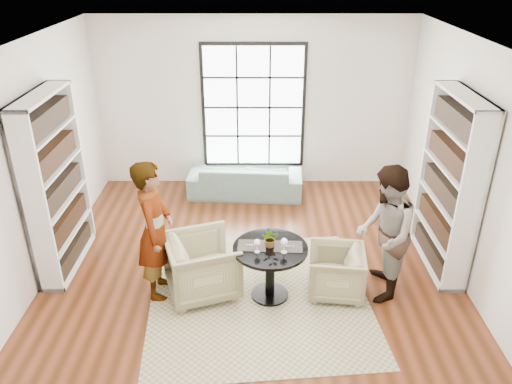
{
  "coord_description": "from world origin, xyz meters",
  "views": [
    {
      "loc": [
        0.06,
        -5.54,
        3.97
      ],
      "look_at": [
        0.05,
        0.4,
        1.05
      ],
      "focal_mm": 35.0,
      "sensor_mm": 36.0,
      "label": 1
    }
  ],
  "objects_px": {
    "armchair_right": "(336,272)",
    "flower_centerpiece": "(271,238)",
    "pedestal_table": "(270,261)",
    "armchair_left": "(202,266)",
    "wine_glass_right": "(284,242)",
    "person_left": "(155,231)",
    "person_right": "(385,234)",
    "wine_glass_left": "(257,243)",
    "sofa": "(245,179)"
  },
  "relations": [
    {
      "from": "armchair_right",
      "to": "flower_centerpiece",
      "type": "height_order",
      "value": "flower_centerpiece"
    },
    {
      "from": "pedestal_table",
      "to": "flower_centerpiece",
      "type": "xyz_separation_m",
      "value": [
        0.0,
        0.02,
        0.31
      ]
    },
    {
      "from": "armchair_left",
      "to": "wine_glass_right",
      "type": "distance_m",
      "value": 1.13
    },
    {
      "from": "person_left",
      "to": "wine_glass_right",
      "type": "distance_m",
      "value": 1.57
    },
    {
      "from": "person_right",
      "to": "wine_glass_right",
      "type": "height_order",
      "value": "person_right"
    },
    {
      "from": "pedestal_table",
      "to": "wine_glass_left",
      "type": "bearing_deg",
      "value": -146.51
    },
    {
      "from": "wine_glass_right",
      "to": "wine_glass_left",
      "type": "bearing_deg",
      "value": 178.58
    },
    {
      "from": "armchair_right",
      "to": "person_right",
      "type": "height_order",
      "value": "person_right"
    },
    {
      "from": "person_left",
      "to": "flower_centerpiece",
      "type": "xyz_separation_m",
      "value": [
        1.4,
        -0.07,
        -0.06
      ]
    },
    {
      "from": "person_right",
      "to": "armchair_right",
      "type": "bearing_deg",
      "value": -79.59
    },
    {
      "from": "sofa",
      "to": "armchair_left",
      "type": "height_order",
      "value": "armchair_left"
    },
    {
      "from": "pedestal_table",
      "to": "person_left",
      "type": "height_order",
      "value": "person_left"
    },
    {
      "from": "sofa",
      "to": "armchair_left",
      "type": "xyz_separation_m",
      "value": [
        -0.48,
        -2.81,
        0.1
      ]
    },
    {
      "from": "wine_glass_left",
      "to": "armchair_right",
      "type": "bearing_deg",
      "value": 10.43
    },
    {
      "from": "pedestal_table",
      "to": "person_left",
      "type": "relative_size",
      "value": 0.5
    },
    {
      "from": "person_right",
      "to": "flower_centerpiece",
      "type": "height_order",
      "value": "person_right"
    },
    {
      "from": "wine_glass_left",
      "to": "person_left",
      "type": "bearing_deg",
      "value": 170.77
    },
    {
      "from": "sofa",
      "to": "armchair_right",
      "type": "distance_m",
      "value": 3.07
    },
    {
      "from": "wine_glass_left",
      "to": "wine_glass_right",
      "type": "relative_size",
      "value": 0.91
    },
    {
      "from": "sofa",
      "to": "wine_glass_left",
      "type": "xyz_separation_m",
      "value": [
        0.21,
        -3.01,
        0.56
      ]
    },
    {
      "from": "pedestal_table",
      "to": "armchair_left",
      "type": "relative_size",
      "value": 1.06
    },
    {
      "from": "armchair_left",
      "to": "person_right",
      "type": "bearing_deg",
      "value": -109.58
    },
    {
      "from": "person_left",
      "to": "pedestal_table",
      "type": "bearing_deg",
      "value": -94.45
    },
    {
      "from": "armchair_left",
      "to": "flower_centerpiece",
      "type": "height_order",
      "value": "flower_centerpiece"
    },
    {
      "from": "armchair_right",
      "to": "person_left",
      "type": "distance_m",
      "value": 2.3
    },
    {
      "from": "wine_glass_right",
      "to": "flower_centerpiece",
      "type": "xyz_separation_m",
      "value": [
        -0.16,
        0.14,
        -0.02
      ]
    },
    {
      "from": "sofa",
      "to": "armchair_left",
      "type": "bearing_deg",
      "value": 83.91
    },
    {
      "from": "armchair_right",
      "to": "flower_centerpiece",
      "type": "xyz_separation_m",
      "value": [
        -0.82,
        -0.05,
        0.53
      ]
    },
    {
      "from": "pedestal_table",
      "to": "armchair_right",
      "type": "distance_m",
      "value": 0.86
    },
    {
      "from": "wine_glass_left",
      "to": "flower_centerpiece",
      "type": "xyz_separation_m",
      "value": [
        0.16,
        0.13,
        -0.01
      ]
    },
    {
      "from": "wine_glass_right",
      "to": "armchair_left",
      "type": "bearing_deg",
      "value": 168.24
    },
    {
      "from": "person_left",
      "to": "wine_glass_right",
      "type": "height_order",
      "value": "person_left"
    },
    {
      "from": "pedestal_table",
      "to": "flower_centerpiece",
      "type": "height_order",
      "value": "flower_centerpiece"
    },
    {
      "from": "armchair_right",
      "to": "wine_glass_right",
      "type": "xyz_separation_m",
      "value": [
        -0.67,
        -0.19,
        0.55
      ]
    },
    {
      "from": "sofa",
      "to": "armchair_right",
      "type": "xyz_separation_m",
      "value": [
        1.19,
        -2.83,
        0.02
      ]
    },
    {
      "from": "armchair_right",
      "to": "person_left",
      "type": "xyz_separation_m",
      "value": [
        -2.22,
        0.02,
        0.59
      ]
    },
    {
      "from": "armchair_left",
      "to": "person_left",
      "type": "relative_size",
      "value": 0.48
    },
    {
      "from": "armchair_left",
      "to": "person_left",
      "type": "xyz_separation_m",
      "value": [
        -0.55,
        0.0,
        0.51
      ]
    },
    {
      "from": "armchair_right",
      "to": "wine_glass_left",
      "type": "xyz_separation_m",
      "value": [
        -0.99,
        -0.18,
        0.54
      ]
    },
    {
      "from": "pedestal_table",
      "to": "sofa",
      "type": "bearing_deg",
      "value": 97.17
    },
    {
      "from": "armchair_left",
      "to": "armchair_right",
      "type": "bearing_deg",
      "value": -109.75
    },
    {
      "from": "person_left",
      "to": "armchair_right",
      "type": "bearing_deg",
      "value": -91.04
    },
    {
      "from": "flower_centerpiece",
      "to": "armchair_right",
      "type": "bearing_deg",
      "value": 3.78
    },
    {
      "from": "wine_glass_left",
      "to": "armchair_left",
      "type": "bearing_deg",
      "value": 163.68
    },
    {
      "from": "sofa",
      "to": "wine_glass_right",
      "type": "relative_size",
      "value": 10.34
    },
    {
      "from": "sofa",
      "to": "wine_glass_right",
      "type": "bearing_deg",
      "value": 103.41
    },
    {
      "from": "armchair_right",
      "to": "sofa",
      "type": "bearing_deg",
      "value": -150.4
    },
    {
      "from": "armchair_left",
      "to": "wine_glass_right",
      "type": "height_order",
      "value": "wine_glass_right"
    },
    {
      "from": "armchair_right",
      "to": "person_right",
      "type": "xyz_separation_m",
      "value": [
        0.55,
        0.0,
        0.55
      ]
    },
    {
      "from": "flower_centerpiece",
      "to": "armchair_left",
      "type": "bearing_deg",
      "value": 175.04
    }
  ]
}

